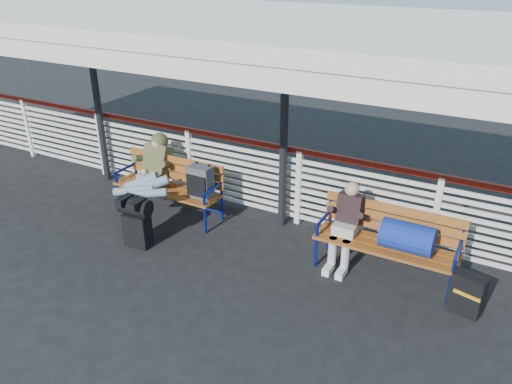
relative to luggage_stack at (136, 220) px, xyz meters
The scene contains 9 objects.
ground 0.53m from the luggage_stack, 142.08° to the right, with size 60.00×60.00×0.00m, color black.
fence 1.73m from the luggage_stack, 98.93° to the left, with size 12.08×0.08×1.24m.
canopy 2.72m from the luggage_stack, 111.95° to the left, with size 12.60×3.60×3.16m.
luggage_stack is the anchor object (origin of this frame).
bench_left 1.05m from the luggage_stack, 88.08° to the left, with size 1.80×0.56×0.96m.
bench_right 3.57m from the luggage_stack, 15.65° to the left, with size 1.80×0.56×0.92m.
traveler_man 0.81m from the luggage_stack, 116.70° to the left, with size 0.94×1.64×0.77m.
companion_person 2.90m from the luggage_stack, 19.35° to the left, with size 0.32×0.66×1.15m.
suitcase_side 4.39m from the luggage_stack, ahead, with size 0.41×0.30×0.51m.
Camera 1 is at (4.69, -4.40, 3.80)m, focal length 35.00 mm.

